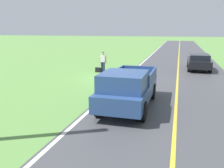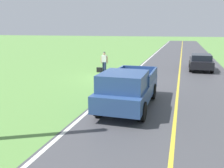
{
  "view_description": "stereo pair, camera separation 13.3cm",
  "coord_description": "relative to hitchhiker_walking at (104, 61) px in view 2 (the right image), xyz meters",
  "views": [
    {
      "loc": [
        -4.64,
        17.25,
        3.61
      ],
      "look_at": [
        -1.77,
        6.8,
        1.14
      ],
      "focal_mm": 38.97,
      "sensor_mm": 36.0,
      "label": 1
    },
    {
      "loc": [
        -4.77,
        17.21,
        3.61
      ],
      "look_at": [
        -1.77,
        6.8,
        1.14
      ],
      "focal_mm": 38.97,
      "sensor_mm": 36.0,
      "label": 2
    }
  ],
  "objects": [
    {
      "name": "suitcase_carried",
      "position": [
        0.42,
        0.09,
        -0.78
      ],
      "size": [
        0.46,
        0.21,
        0.41
      ],
      "primitive_type": "cube",
      "rotation": [
        0.0,
        0.0,
        1.59
      ],
      "color": "black",
      "rests_on": "ground"
    },
    {
      "name": "ground_plane",
      "position": [
        -1.46,
        2.09,
        -0.98
      ],
      "size": [
        200.0,
        200.0,
        0.0
      ],
      "primitive_type": "plane",
      "color": "#609347"
    },
    {
      "name": "hitchhiker_walking",
      "position": [
        0.0,
        0.0,
        0.0
      ],
      "size": [
        0.62,
        0.51,
        1.75
      ],
      "color": "navy",
      "rests_on": "ground"
    },
    {
      "name": "pickup_truck_passing",
      "position": [
        -3.94,
        8.73,
        -0.01
      ],
      "size": [
        2.14,
        5.42,
        1.82
      ],
      "color": "#2D4C84",
      "rests_on": "ground"
    },
    {
      "name": "lane_centre_line",
      "position": [
        -6.12,
        2.09,
        -0.98
      ],
      "size": [
        0.14,
        117.6,
        0.0
      ],
      "primitive_type": "cube",
      "color": "gold",
      "rests_on": "ground"
    },
    {
      "name": "sedan_near_oncoming",
      "position": [
        -7.86,
        -3.49,
        -0.23
      ],
      "size": [
        1.96,
        4.41,
        1.41
      ],
      "color": "black",
      "rests_on": "ground"
    },
    {
      "name": "lane_edge_line",
      "position": [
        -2.36,
        2.09,
        -0.98
      ],
      "size": [
        0.16,
        117.6,
        0.0
      ],
      "primitive_type": "cube",
      "color": "silver",
      "rests_on": "ground"
    },
    {
      "name": "road_surface",
      "position": [
        -6.12,
        2.09,
        -0.98
      ],
      "size": [
        7.86,
        120.0,
        0.0
      ],
      "primitive_type": "cube",
      "color": "#47474C",
      "rests_on": "ground"
    }
  ]
}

